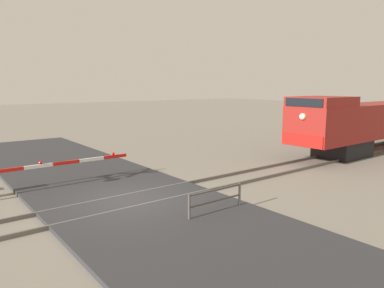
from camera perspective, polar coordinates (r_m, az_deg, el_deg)
ground_plane at (r=13.68m, az=-9.63°, el=-9.25°), size 160.00×160.00×0.00m
rail_track_left at (r=14.27m, az=-11.01°, el=-8.20°), size 0.08×80.00×0.15m
rail_track_right at (r=13.06m, az=-8.14°, el=-9.78°), size 0.08×80.00×0.15m
road_surface at (r=13.66m, az=-9.64°, el=-8.96°), size 36.00×6.35×0.15m
locomotive at (r=27.85m, az=27.85°, el=3.34°), size 2.71×18.62×3.71m
crossing_gate at (r=16.12m, az=-26.54°, el=-4.46°), size 0.36×6.49×1.21m
guard_railing at (r=12.09m, az=3.80°, el=-8.59°), size 0.08×2.30×0.95m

